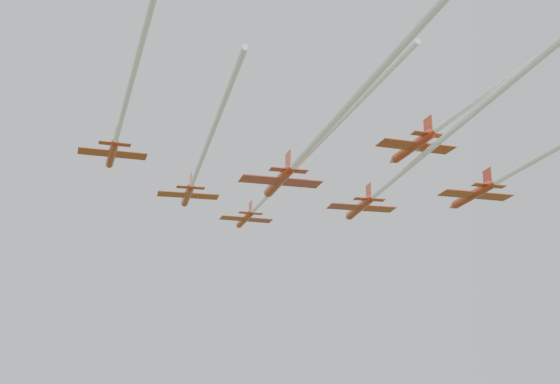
{
  "coord_description": "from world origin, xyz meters",
  "views": [
    {
      "loc": [
        1.94,
        -92.54,
        25.69
      ],
      "look_at": [
        -1.56,
        2.81,
        54.79
      ],
      "focal_mm": 50.0,
      "sensor_mm": 36.0,
      "label": 1
    }
  ],
  "objects_px": {
    "jet_lead": "(278,185)",
    "jet_row4_right": "(507,79)",
    "jet_row2_left": "(198,169)",
    "jet_row3_mid": "(323,133)",
    "jet_row3_right": "(534,161)",
    "jet_row2_right": "(408,167)",
    "jet_row3_left": "(120,123)"
  },
  "relations": [
    {
      "from": "jet_lead",
      "to": "jet_row4_right",
      "type": "bearing_deg",
      "value": -74.68
    },
    {
      "from": "jet_row3_right",
      "to": "jet_row4_right",
      "type": "height_order",
      "value": "jet_row4_right"
    },
    {
      "from": "jet_row3_mid",
      "to": "jet_row3_right",
      "type": "height_order",
      "value": "jet_row3_right"
    },
    {
      "from": "jet_row2_left",
      "to": "jet_row3_left",
      "type": "bearing_deg",
      "value": -131.78
    },
    {
      "from": "jet_row3_mid",
      "to": "jet_row3_right",
      "type": "xyz_separation_m",
      "value": [
        23.47,
        10.36,
        0.42
      ]
    },
    {
      "from": "jet_row2_left",
      "to": "jet_row3_mid",
      "type": "relative_size",
      "value": 0.76
    },
    {
      "from": "jet_lead",
      "to": "jet_row3_right",
      "type": "distance_m",
      "value": 32.15
    },
    {
      "from": "jet_row3_left",
      "to": "jet_row4_right",
      "type": "relative_size",
      "value": 0.68
    },
    {
      "from": "jet_lead",
      "to": "jet_row3_right",
      "type": "height_order",
      "value": "jet_lead"
    },
    {
      "from": "jet_lead",
      "to": "jet_row4_right",
      "type": "relative_size",
      "value": 0.97
    },
    {
      "from": "jet_row3_right",
      "to": "jet_row2_left",
      "type": "bearing_deg",
      "value": 153.76
    },
    {
      "from": "jet_lead",
      "to": "jet_row3_left",
      "type": "bearing_deg",
      "value": -145.67
    },
    {
      "from": "jet_lead",
      "to": "jet_row2_left",
      "type": "distance_m",
      "value": 12.4
    },
    {
      "from": "jet_lead",
      "to": "jet_row3_mid",
      "type": "height_order",
      "value": "jet_lead"
    },
    {
      "from": "jet_lead",
      "to": "jet_row2_left",
      "type": "xyz_separation_m",
      "value": [
        -9.35,
        -8.13,
        -0.43
      ]
    },
    {
      "from": "jet_row3_left",
      "to": "jet_row3_right",
      "type": "relative_size",
      "value": 0.78
    },
    {
      "from": "jet_row4_right",
      "to": "jet_row3_right",
      "type": "bearing_deg",
      "value": 48.57
    },
    {
      "from": "jet_lead",
      "to": "jet_row4_right",
      "type": "xyz_separation_m",
      "value": [
        21.67,
        -32.39,
        -0.61
      ]
    },
    {
      "from": "jet_lead",
      "to": "jet_row3_left",
      "type": "height_order",
      "value": "jet_row3_left"
    },
    {
      "from": "jet_lead",
      "to": "jet_row3_mid",
      "type": "bearing_deg",
      "value": -96.11
    },
    {
      "from": "jet_row3_left",
      "to": "jet_row3_mid",
      "type": "height_order",
      "value": "jet_row3_left"
    },
    {
      "from": "jet_row2_right",
      "to": "jet_row3_right",
      "type": "relative_size",
      "value": 1.17
    },
    {
      "from": "jet_row2_right",
      "to": "jet_row4_right",
      "type": "relative_size",
      "value": 1.03
    },
    {
      "from": "jet_row2_right",
      "to": "jet_row4_right",
      "type": "distance_m",
      "value": 22.42
    },
    {
      "from": "jet_row3_left",
      "to": "jet_row4_right",
      "type": "xyz_separation_m",
      "value": [
        37.49,
        -11.57,
        -1.09
      ]
    },
    {
      "from": "jet_row3_left",
      "to": "jet_row3_mid",
      "type": "distance_m",
      "value": 21.68
    },
    {
      "from": "jet_row3_mid",
      "to": "jet_row3_right",
      "type": "bearing_deg",
      "value": 6.21
    },
    {
      "from": "jet_row2_left",
      "to": "jet_row3_mid",
      "type": "bearing_deg",
      "value": -62.79
    },
    {
      "from": "jet_row3_right",
      "to": "jet_row3_left",
      "type": "bearing_deg",
      "value": 171.21
    },
    {
      "from": "jet_row2_left",
      "to": "jet_row3_right",
      "type": "height_order",
      "value": "jet_row2_left"
    },
    {
      "from": "jet_row2_left",
      "to": "jet_row3_mid",
      "type": "distance_m",
      "value": 22.07
    },
    {
      "from": "jet_row2_left",
      "to": "jet_row3_mid",
      "type": "xyz_separation_m",
      "value": [
        14.71,
        -16.33,
        -1.95
      ]
    }
  ]
}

